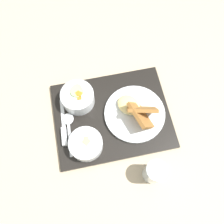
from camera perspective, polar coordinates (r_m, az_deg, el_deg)
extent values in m
plane|color=tan|center=(0.86, 0.00, -1.03)|extent=(4.00, 4.00, 0.00)
cube|color=black|center=(0.85, 0.00, -0.88)|extent=(0.41, 0.32, 0.01)
cylinder|color=silver|center=(0.85, -8.21, 3.41)|extent=(0.12, 0.12, 0.06)
torus|color=silver|center=(0.82, -8.46, 4.17)|extent=(0.12, 0.12, 0.01)
cylinder|color=#9EC67A|center=(0.83, -8.23, 3.93)|extent=(0.05, 0.05, 0.01)
cylinder|color=#9EC67A|center=(0.83, -8.45, 4.92)|extent=(0.05, 0.05, 0.01)
cylinder|color=#9EC67A|center=(0.84, -9.25, 5.26)|extent=(0.06, 0.06, 0.01)
cylinder|color=#9EC67A|center=(0.83, -8.29, 3.87)|extent=(0.05, 0.05, 0.02)
cylinder|color=#9EC67A|center=(0.83, -8.40, 5.63)|extent=(0.04, 0.04, 0.01)
cube|color=orange|center=(0.82, -8.14, 4.34)|extent=(0.02, 0.02, 0.01)
cube|color=orange|center=(0.82, -7.83, 4.18)|extent=(0.02, 0.02, 0.02)
cube|color=orange|center=(0.82, -7.85, 3.34)|extent=(0.02, 0.02, 0.01)
cylinder|color=silver|center=(0.80, -6.30, -7.71)|extent=(0.11, 0.11, 0.05)
torus|color=silver|center=(0.78, -6.46, -7.36)|extent=(0.11, 0.11, 0.01)
cylinder|color=#939E56|center=(0.79, -6.34, -7.62)|extent=(0.10, 0.10, 0.03)
cube|color=#B2C170|center=(0.78, -6.14, -7.18)|extent=(0.03, 0.03, 0.02)
cube|color=#B2C170|center=(0.78, -6.26, -6.55)|extent=(0.02, 0.02, 0.01)
cylinder|color=silver|center=(0.84, 5.46, -0.40)|extent=(0.21, 0.21, 0.01)
ellipsoid|color=#E5CC7F|center=(0.83, 4.03, 1.70)|extent=(0.11, 0.11, 0.03)
cube|color=#93602D|center=(0.81, 7.13, -0.86)|extent=(0.10, 0.12, 0.09)
cube|color=#93602D|center=(0.82, 7.12, 0.72)|extent=(0.11, 0.08, 0.09)
cube|color=silver|center=(0.86, -11.78, -0.38)|extent=(0.02, 0.11, 0.00)
cube|color=silver|center=(0.83, -11.39, -5.80)|extent=(0.02, 0.07, 0.02)
ellipsoid|color=silver|center=(0.85, -10.52, -1.63)|extent=(0.04, 0.05, 0.01)
cube|color=silver|center=(0.83, -10.05, -6.77)|extent=(0.02, 0.11, 0.01)
cylinder|color=silver|center=(0.77, 10.12, -14.06)|extent=(0.06, 0.06, 0.11)
cylinder|color=silver|center=(0.79, 9.88, -14.22)|extent=(0.05, 0.05, 0.06)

